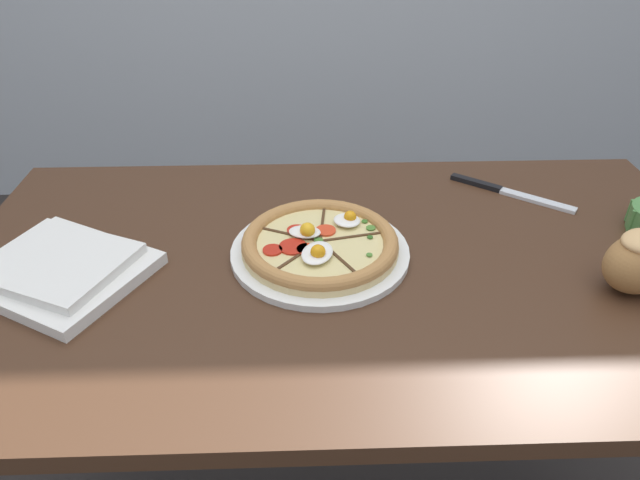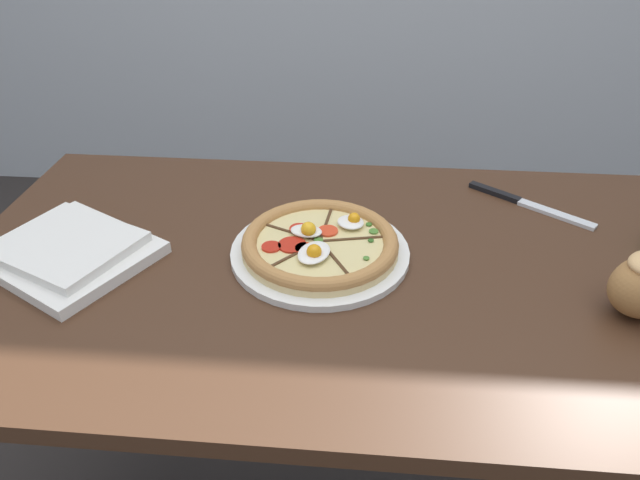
# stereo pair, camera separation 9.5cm
# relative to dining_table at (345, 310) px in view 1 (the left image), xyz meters

# --- Properties ---
(dining_table) EXTENTS (1.32, 0.74, 0.73)m
(dining_table) POSITION_rel_dining_table_xyz_m (0.00, 0.00, 0.00)
(dining_table) COLOR #422819
(dining_table) RESTS_ON ground_plane
(pizza) EXTENTS (0.30, 0.30, 0.06)m
(pizza) POSITION_rel_dining_table_xyz_m (-0.04, 0.02, 0.13)
(pizza) COLOR white
(pizza) RESTS_ON dining_table
(napkin_folded) EXTENTS (0.33, 0.31, 0.04)m
(napkin_folded) POSITION_rel_dining_table_xyz_m (-0.46, -0.03, 0.13)
(napkin_folded) COLOR silver
(napkin_folded) RESTS_ON dining_table
(bread_piece_near) EXTENTS (0.13, 0.11, 0.10)m
(bread_piece_near) POSITION_rel_dining_table_xyz_m (0.44, -0.09, 0.16)
(bread_piece_near) COLOR #A3703D
(bread_piece_near) RESTS_ON dining_table
(knife_main) EXTENTS (0.21, 0.16, 0.01)m
(knife_main) POSITION_rel_dining_table_xyz_m (0.34, 0.22, 0.11)
(knife_main) COLOR silver
(knife_main) RESTS_ON dining_table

